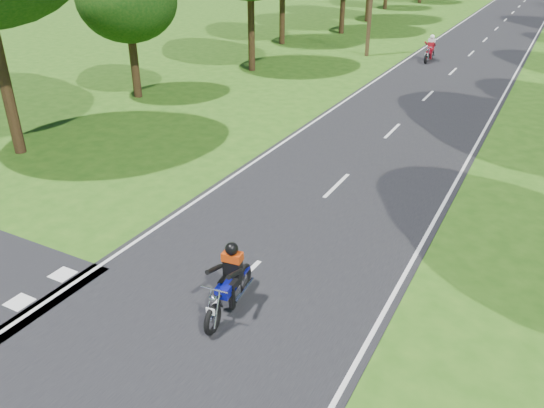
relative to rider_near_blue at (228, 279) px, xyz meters
The scene contains 5 objects.
ground 1.38m from the rider_near_blue, 109.00° to the right, with size 160.00×160.00×0.00m, color #285313.
main_road 48.94m from the rider_near_blue, 90.43° to the left, with size 7.00×140.00×0.02m, color black.
road_markings 47.07m from the rider_near_blue, 90.61° to the left, with size 7.40×140.00×0.01m.
rider_near_blue is the anchor object (origin of this frame).
rider_far_red 27.14m from the rider_near_blue, 94.86° to the left, with size 0.65×1.94×1.62m, color #A50C1F, non-canonical shape.
Camera 1 is at (5.46, -6.48, 7.16)m, focal length 35.00 mm.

